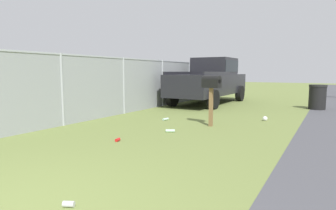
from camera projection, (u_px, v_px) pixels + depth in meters
name	position (u px, v px, depth m)	size (l,w,h in m)	color
mailbox	(211.00, 86.00, 7.41)	(0.28, 0.52, 1.34)	brown
pickup_truck	(211.00, 79.00, 13.02)	(5.44, 2.12, 2.09)	black
trash_bin	(317.00, 97.00, 10.87)	(0.64, 0.64, 0.95)	black
fence_section	(162.00, 82.00, 11.93)	(15.53, 0.07, 1.93)	#9EA3A8
litter_bottle_near_hydrant	(170.00, 131.00, 6.77)	(0.07, 0.07, 0.22)	#B2D8BF
litter_can_by_mailbox	(69.00, 204.00, 3.02)	(0.07, 0.07, 0.12)	silver
litter_bag_midfield_a	(265.00, 119.00, 8.33)	(0.14, 0.14, 0.14)	silver
litter_bottle_far_scatter	(166.00, 119.00, 8.44)	(0.07, 0.07, 0.22)	#B2D8BF
litter_can_midfield_b	(118.00, 140.00, 5.89)	(0.07, 0.07, 0.12)	red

